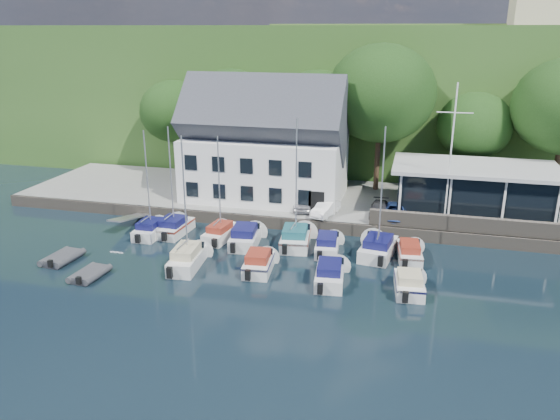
# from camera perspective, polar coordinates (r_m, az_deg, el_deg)

# --- Properties ---
(ground) EXTENTS (180.00, 180.00, 0.00)m
(ground) POSITION_cam_1_polar(r_m,az_deg,el_deg) (34.30, 2.36, -8.88)
(ground) COLOR black
(ground) RESTS_ON ground
(quay) EXTENTS (60.00, 13.00, 1.00)m
(quay) POSITION_cam_1_polar(r_m,az_deg,el_deg) (50.12, 6.52, 0.65)
(quay) COLOR gray
(quay) RESTS_ON ground
(quay_face) EXTENTS (60.00, 0.30, 1.00)m
(quay_face) POSITION_cam_1_polar(r_m,az_deg,el_deg) (44.03, 5.34, -1.86)
(quay_face) COLOR #5B5449
(quay_face) RESTS_ON ground
(hillside) EXTENTS (160.00, 75.00, 16.00)m
(hillside) POSITION_cam_1_polar(r_m,az_deg,el_deg) (92.37, 10.66, 13.40)
(hillside) COLOR #315720
(hillside) RESTS_ON ground
(field_patch) EXTENTS (50.00, 30.00, 0.30)m
(field_patch) POSITION_cam_1_polar(r_m,az_deg,el_deg) (99.85, 16.11, 18.07)
(field_patch) COLOR #5D7138
(field_patch) RESTS_ON hillside
(harbor_building) EXTENTS (14.40, 8.20, 8.70)m
(harbor_building) POSITION_cam_1_polar(r_m,az_deg,el_deg) (49.27, -1.57, 6.30)
(harbor_building) COLOR white
(harbor_building) RESTS_ON quay
(club_pavilion) EXTENTS (13.20, 7.20, 4.10)m
(club_pavilion) POSITION_cam_1_polar(r_m,az_deg,el_deg) (47.82, 19.54, 2.00)
(club_pavilion) COLOR black
(club_pavilion) RESTS_ON quay
(seawall) EXTENTS (18.00, 0.50, 1.20)m
(seawall) POSITION_cam_1_polar(r_m,az_deg,el_deg) (44.00, 21.09, -1.57)
(seawall) COLOR #5B5449
(seawall) RESTS_ON quay
(gangway) EXTENTS (1.20, 6.00, 1.40)m
(gangway) POSITION_cam_1_polar(r_m,az_deg,el_deg) (47.63, -15.08, -1.48)
(gangway) COLOR #B8B8BD
(gangway) RESTS_ON ground
(car_silver) EXTENTS (1.90, 3.99, 1.31)m
(car_silver) POSITION_cam_1_polar(r_m,az_deg,el_deg) (46.69, 2.51, 0.90)
(car_silver) COLOR silver
(car_silver) RESTS_ON quay
(car_white) EXTENTS (2.17, 3.81, 1.19)m
(car_white) POSITION_cam_1_polar(r_m,az_deg,el_deg) (45.19, 4.78, 0.16)
(car_white) COLOR silver
(car_white) RESTS_ON quay
(car_dgrey) EXTENTS (1.54, 3.74, 1.08)m
(car_dgrey) POSITION_cam_1_polar(r_m,az_deg,el_deg) (45.76, 10.34, 0.09)
(car_dgrey) COLOR #2E2E33
(car_dgrey) RESTS_ON quay
(car_blue) EXTENTS (1.86, 3.84, 1.27)m
(car_blue) POSITION_cam_1_polar(r_m,az_deg,el_deg) (45.28, 12.03, -0.10)
(car_blue) COLOR #304B92
(car_blue) RESTS_ON quay
(flagpole) EXTENTS (2.64, 0.20, 10.99)m
(flagpole) POSITION_cam_1_polar(r_m,az_deg,el_deg) (43.65, 17.39, 5.40)
(flagpole) COLOR white
(flagpole) RESTS_ON quay
(tree_0) EXTENTS (7.10, 7.10, 9.71)m
(tree_0) POSITION_cam_1_polar(r_m,az_deg,el_deg) (58.96, -10.92, 8.51)
(tree_0) COLOR black
(tree_0) RESTS_ON quay
(tree_1) EXTENTS (8.04, 8.04, 10.98)m
(tree_1) POSITION_cam_1_polar(r_m,az_deg,el_deg) (55.95, -5.02, 8.90)
(tree_1) COLOR black
(tree_1) RESTS_ON quay
(tree_2) EXTENTS (8.08, 8.08, 11.05)m
(tree_2) POSITION_cam_1_polar(r_m,az_deg,el_deg) (53.73, 3.88, 8.57)
(tree_2) COLOR black
(tree_2) RESTS_ON quay
(tree_3) EXTENTS (9.92, 9.92, 13.55)m
(tree_3) POSITION_cam_1_polar(r_m,az_deg,el_deg) (51.88, 10.36, 9.36)
(tree_3) COLOR black
(tree_3) RESTS_ON quay
(tree_4) EXTENTS (6.82, 6.82, 9.32)m
(tree_4) POSITION_cam_1_polar(r_m,az_deg,el_deg) (53.79, 19.49, 6.63)
(tree_4) COLOR black
(tree_4) RESTS_ON quay
(boat_r1_0) EXTENTS (2.05, 5.55, 8.27)m
(boat_r1_0) POSITION_cam_1_polar(r_m,az_deg,el_deg) (43.56, -13.65, 2.49)
(boat_r1_0) COLOR silver
(boat_r1_0) RESTS_ON ground
(boat_r1_1) EXTENTS (2.40, 5.52, 8.73)m
(boat_r1_1) POSITION_cam_1_polar(r_m,az_deg,el_deg) (43.48, -11.30, 2.94)
(boat_r1_1) COLOR silver
(boat_r1_1) RESTS_ON ground
(boat_r1_2) EXTENTS (2.36, 5.77, 8.21)m
(boat_r1_2) POSITION_cam_1_polar(r_m,az_deg,el_deg) (41.87, -6.36, 2.22)
(boat_r1_2) COLOR silver
(boat_r1_2) RESTS_ON ground
(boat_r1_3) EXTENTS (2.78, 6.11, 1.56)m
(boat_r1_3) POSITION_cam_1_polar(r_m,az_deg,el_deg) (41.68, -3.62, -2.61)
(boat_r1_3) COLOR silver
(boat_r1_3) RESTS_ON ground
(boat_r1_4) EXTENTS (3.03, 6.31, 9.42)m
(boat_r1_4) POSITION_cam_1_polar(r_m,az_deg,el_deg) (40.17, 1.70, 2.52)
(boat_r1_4) COLOR silver
(boat_r1_4) RESTS_ON ground
(boat_r1_5) EXTENTS (2.32, 5.72, 1.39)m
(boat_r1_5) POSITION_cam_1_polar(r_m,az_deg,el_deg) (40.48, 4.99, -3.42)
(boat_r1_5) COLOR silver
(boat_r1_5) RESTS_ON ground
(boat_r1_6) EXTENTS (3.15, 6.40, 9.33)m
(boat_r1_6) POSITION_cam_1_polar(r_m,az_deg,el_deg) (38.97, 10.55, 1.63)
(boat_r1_6) COLOR silver
(boat_r1_6) RESTS_ON ground
(boat_r1_7) EXTENTS (2.32, 5.65, 1.35)m
(boat_r1_7) POSITION_cam_1_polar(r_m,az_deg,el_deg) (40.11, 13.38, -4.13)
(boat_r1_7) COLOR silver
(boat_r1_7) RESTS_ON ground
(boat_r2_1) EXTENTS (2.52, 6.69, 9.52)m
(boat_r2_1) POSITION_cam_1_polar(r_m,az_deg,el_deg) (37.06, -9.92, 0.94)
(boat_r2_1) COLOR silver
(boat_r2_1) RESTS_ON ground
(boat_r2_2) EXTENTS (2.37, 5.30, 1.46)m
(boat_r2_2) POSITION_cam_1_polar(r_m,az_deg,el_deg) (37.24, -2.21, -5.33)
(boat_r2_2) COLOR silver
(boat_r2_2) RESTS_ON ground
(boat_r2_3) EXTENTS (2.55, 6.04, 1.44)m
(boat_r2_3) POSITION_cam_1_polar(r_m,az_deg,el_deg) (35.83, 5.24, -6.42)
(boat_r2_3) COLOR silver
(boat_r2_3) RESTS_ON ground
(boat_r2_4) EXTENTS (2.35, 4.84, 1.39)m
(boat_r2_4) POSITION_cam_1_polar(r_m,az_deg,el_deg) (35.29, 13.37, -7.32)
(boat_r2_4) COLOR silver
(boat_r2_4) RESTS_ON ground
(dinghy_0) EXTENTS (2.10, 3.25, 0.73)m
(dinghy_0) POSITION_cam_1_polar(r_m,az_deg,el_deg) (41.75, -21.81, -4.55)
(dinghy_0) COLOR #343539
(dinghy_0) RESTS_ON ground
(dinghy_1) EXTENTS (1.93, 3.01, 0.68)m
(dinghy_1) POSITION_cam_1_polar(r_m,az_deg,el_deg) (38.51, -19.28, -6.23)
(dinghy_1) COLOR #343539
(dinghy_1) RESTS_ON ground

